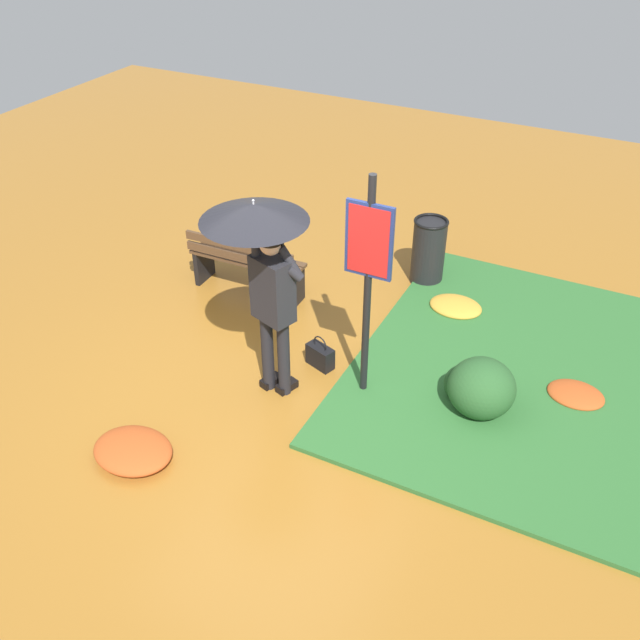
# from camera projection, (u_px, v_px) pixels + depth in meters

# --- Properties ---
(ground_plane) EXTENTS (18.00, 18.00, 0.00)m
(ground_plane) POSITION_uv_depth(u_px,v_px,m) (267.00, 400.00, 6.92)
(ground_plane) COLOR #9E6623
(grass_verge) EXTENTS (4.80, 4.00, 0.05)m
(grass_verge) POSITION_uv_depth(u_px,v_px,m) (601.00, 395.00, 6.94)
(grass_verge) COLOR #2D662D
(grass_verge) RESTS_ON ground_plane
(person_with_umbrella) EXTENTS (0.96, 0.96, 2.04)m
(person_with_umbrella) POSITION_uv_depth(u_px,v_px,m) (263.00, 252.00, 6.20)
(person_with_umbrella) COLOR black
(person_with_umbrella) RESTS_ON ground_plane
(info_sign_post) EXTENTS (0.44, 0.07, 2.30)m
(info_sign_post) POSITION_uv_depth(u_px,v_px,m) (368.00, 266.00, 6.20)
(info_sign_post) COLOR black
(info_sign_post) RESTS_ON ground_plane
(handbag) EXTENTS (0.33, 0.23, 0.37)m
(handbag) POSITION_uv_depth(u_px,v_px,m) (320.00, 356.00, 7.30)
(handbag) COLOR black
(handbag) RESTS_ON ground_plane
(park_bench) EXTENTS (1.40, 0.39, 0.75)m
(park_bench) POSITION_uv_depth(u_px,v_px,m) (246.00, 264.00, 8.30)
(park_bench) COLOR black
(park_bench) RESTS_ON ground_plane
(trash_bin) EXTENTS (0.42, 0.42, 0.83)m
(trash_bin) POSITION_uv_depth(u_px,v_px,m) (428.00, 251.00, 8.52)
(trash_bin) COLOR black
(trash_bin) RESTS_ON ground_plane
(shrub_cluster) EXTENTS (0.70, 0.64, 0.58)m
(shrub_cluster) POSITION_uv_depth(u_px,v_px,m) (478.00, 387.00, 6.66)
(shrub_cluster) COLOR #285628
(shrub_cluster) RESTS_ON ground_plane
(leaf_pile_near_person) EXTENTS (0.55, 0.44, 0.12)m
(leaf_pile_near_person) POSITION_uv_depth(u_px,v_px,m) (576.00, 395.00, 6.90)
(leaf_pile_near_person) COLOR #B74C1E
(leaf_pile_near_person) RESTS_ON ground_plane
(leaf_pile_by_bench) EXTENTS (0.74, 0.59, 0.16)m
(leaf_pile_by_bench) POSITION_uv_depth(u_px,v_px,m) (133.00, 450.00, 6.24)
(leaf_pile_by_bench) COLOR #B74C1E
(leaf_pile_by_bench) RESTS_ON ground_plane
(leaf_pile_far_path) EXTENTS (0.61, 0.49, 0.13)m
(leaf_pile_far_path) POSITION_uv_depth(u_px,v_px,m) (456.00, 306.00, 8.16)
(leaf_pile_far_path) COLOR gold
(leaf_pile_far_path) RESTS_ON ground_plane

